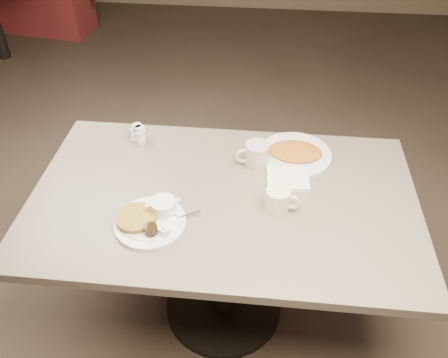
# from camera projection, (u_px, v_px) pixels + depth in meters

# --- Properties ---
(room) EXTENTS (7.04, 8.04, 2.84)m
(room) POSITION_uv_depth(u_px,v_px,m) (223.00, 35.00, 1.35)
(room) COLOR #4C3F33
(room) RESTS_ON ground
(diner_table) EXTENTS (1.50, 0.90, 0.75)m
(diner_table) POSITION_uv_depth(u_px,v_px,m) (224.00, 226.00, 1.89)
(diner_table) COLOR slate
(diner_table) RESTS_ON ground
(main_plate) EXTENTS (0.35, 0.34, 0.07)m
(main_plate) POSITION_uv_depth(u_px,v_px,m) (151.00, 218.00, 1.65)
(main_plate) COLOR white
(main_plate) RESTS_ON diner_table
(coffee_mug_near) EXTENTS (0.14, 0.11, 0.09)m
(coffee_mug_near) POSITION_uv_depth(u_px,v_px,m) (279.00, 199.00, 1.69)
(coffee_mug_near) COLOR #F0E6CD
(coffee_mug_near) RESTS_ON diner_table
(napkin) EXTENTS (0.17, 0.14, 0.02)m
(napkin) POSITION_uv_depth(u_px,v_px,m) (288.00, 179.00, 1.84)
(napkin) COLOR white
(napkin) RESTS_ON diner_table
(coffee_mug_far) EXTENTS (0.15, 0.12, 0.10)m
(coffee_mug_far) POSITION_uv_depth(u_px,v_px,m) (256.00, 155.00, 1.89)
(coffee_mug_far) COLOR #C0B5A4
(coffee_mug_far) RESTS_ON diner_table
(creamer_left) EXTENTS (0.07, 0.06, 0.08)m
(creamer_left) POSITION_uv_depth(u_px,v_px,m) (140.00, 135.00, 2.02)
(creamer_left) COLOR silver
(creamer_left) RESTS_ON diner_table
(creamer_right) EXTENTS (0.09, 0.08, 0.08)m
(creamer_right) POSITION_uv_depth(u_px,v_px,m) (138.00, 133.00, 2.03)
(creamer_right) COLOR silver
(creamer_right) RESTS_ON diner_table
(hash_plate) EXTENTS (0.33, 0.33, 0.04)m
(hash_plate) POSITION_uv_depth(u_px,v_px,m) (295.00, 153.00, 1.96)
(hash_plate) COLOR white
(hash_plate) RESTS_ON diner_table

